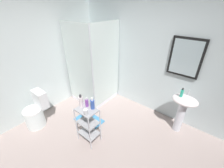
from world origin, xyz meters
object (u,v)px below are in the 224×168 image
at_px(storage_cart, 88,123).
at_px(shampoo_bottle_blue, 92,104).
at_px(toilet, 36,113).
at_px(hand_soap_bottle, 182,93).
at_px(rinse_cup, 86,112).
at_px(lotion_bottle_white, 81,102).
at_px(bath_mat, 89,120).
at_px(pedestal_sink, 183,107).
at_px(conditioner_bottle_purple, 87,103).
at_px(shower_stall, 94,84).

height_order(storage_cart, shampoo_bottle_blue, shampoo_bottle_blue).
xyz_separation_m(toilet, hand_soap_bottle, (2.31, 1.70, 0.57)).
bearing_deg(rinse_cup, toilet, -165.44).
xyz_separation_m(storage_cart, lotion_bottle_white, (-0.13, 0.00, 0.41)).
bearing_deg(bath_mat, storage_cart, -41.58).
bearing_deg(lotion_bottle_white, hand_soap_bottle, 45.37).
bearing_deg(pedestal_sink, storage_cart, -133.01).
xyz_separation_m(conditioner_bottle_purple, shampoo_bottle_blue, (0.12, 0.02, 0.02)).
bearing_deg(hand_soap_bottle, pedestal_sink, 15.49).
height_order(storage_cart, conditioner_bottle_purple, conditioner_bottle_purple).
xyz_separation_m(shower_stall, hand_soap_bottle, (2.02, 0.27, 0.42)).
height_order(toilet, rinse_cup, rinse_cup).
bearing_deg(pedestal_sink, rinse_cup, -129.35).
relative_size(shower_stall, rinse_cup, 20.95).
xyz_separation_m(shower_stall, pedestal_sink, (2.10, 0.29, 0.12)).
height_order(storage_cart, rinse_cup, rinse_cup).
distance_m(conditioner_bottle_purple, rinse_cup, 0.21).
xyz_separation_m(hand_soap_bottle, shampoo_bottle_blue, (-1.09, -1.21, -0.05)).
bearing_deg(shower_stall, storage_cart, -49.81).
distance_m(hand_soap_bottle, shampoo_bottle_blue, 1.62).
bearing_deg(pedestal_sink, shampoo_bottle_blue, -133.54).
xyz_separation_m(toilet, conditioner_bottle_purple, (1.10, 0.48, 0.50)).
xyz_separation_m(shower_stall, conditioner_bottle_purple, (0.81, -0.96, 0.35)).
bearing_deg(lotion_bottle_white, rinse_cup, -22.84).
bearing_deg(shampoo_bottle_blue, toilet, -157.98).
height_order(shower_stall, toilet, shower_stall).
bearing_deg(toilet, hand_soap_bottle, 36.37).
height_order(shower_stall, bath_mat, shower_stall).
height_order(shampoo_bottle_blue, lotion_bottle_white, lotion_bottle_white).
height_order(hand_soap_bottle, rinse_cup, hand_soap_bottle).
bearing_deg(shampoo_bottle_blue, hand_soap_bottle, 48.02).
bearing_deg(hand_soap_bottle, shampoo_bottle_blue, -131.98).
distance_m(shower_stall, shampoo_bottle_blue, 1.37).
distance_m(shampoo_bottle_blue, lotion_bottle_white, 0.21).
bearing_deg(rinse_cup, pedestal_sink, 50.65).
xyz_separation_m(hand_soap_bottle, bath_mat, (-1.53, -0.95, -0.88)).
distance_m(pedestal_sink, hand_soap_bottle, 0.32).
distance_m(conditioner_bottle_purple, bath_mat, 0.91).
distance_m(storage_cart, shampoo_bottle_blue, 0.41).
bearing_deg(hand_soap_bottle, bath_mat, -148.06).
relative_size(lotion_bottle_white, rinse_cup, 2.55).
bearing_deg(conditioner_bottle_purple, bath_mat, 140.21).
distance_m(hand_soap_bottle, lotion_bottle_white, 1.81).
bearing_deg(toilet, bath_mat, 43.78).
xyz_separation_m(conditioner_bottle_purple, lotion_bottle_white, (-0.07, -0.07, 0.03)).
xyz_separation_m(storage_cart, bath_mat, (-0.38, 0.34, -0.43)).
bearing_deg(hand_soap_bottle, shower_stall, -172.49).
bearing_deg(conditioner_bottle_purple, shower_stall, 130.16).
bearing_deg(shampoo_bottle_blue, shower_stall, 134.70).
xyz_separation_m(lotion_bottle_white, rinse_cup, (0.21, -0.09, -0.06)).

